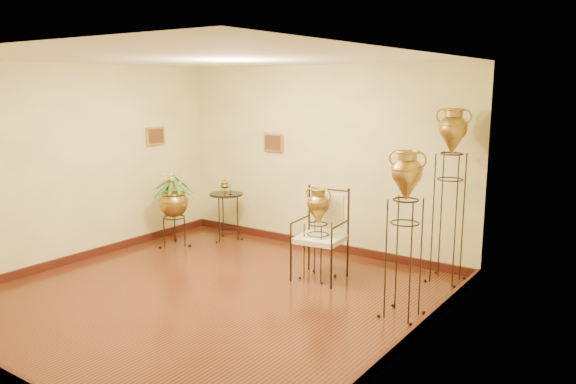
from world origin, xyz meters
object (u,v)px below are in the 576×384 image
Objects in this scene: armchair at (320,235)px; side_table at (227,216)px; amphora_tall at (449,194)px; amphora_mid at (404,233)px; planter_urn at (173,200)px.

armchair reaches higher than side_table.
amphora_tall reaches higher than amphora_mid.
side_table is (-3.63, 1.24, -0.53)m from amphora_mid.
armchair is (2.71, -0.02, -0.15)m from planter_urn.
amphora_tall is at bearing 25.87° from armchair.
amphora_tall is 1.73m from armchair.
planter_urn is 0.92m from side_table.
amphora_mid is 1.40× the size of planter_urn.
side_table is (-3.63, -0.13, -0.74)m from amphora_tall.
armchair is at bearing 159.95° from amphora_mid.
amphora_tall reaches higher than planter_urn.
side_table is (-2.25, 0.74, -0.18)m from armchair.
planter_urn is at bearing -122.66° from side_table.
amphora_mid is at bearing -7.27° from planter_urn.
amphora_mid is 3.87m from side_table.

